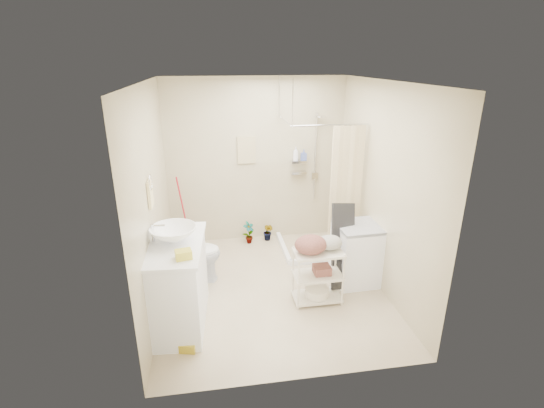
{
  "coord_description": "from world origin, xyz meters",
  "views": [
    {
      "loc": [
        -0.71,
        -4.42,
        2.83
      ],
      "look_at": [
        0.04,
        0.25,
        1.08
      ],
      "focal_mm": 26.0,
      "sensor_mm": 36.0,
      "label": 1
    }
  ],
  "objects_px": {
    "toilet": "(191,253)",
    "laundry_rack": "(318,271)",
    "vanity": "(176,284)",
    "washing_machine": "(357,253)"
  },
  "relations": [
    {
      "from": "toilet",
      "to": "laundry_rack",
      "type": "height_order",
      "value": "laundry_rack"
    },
    {
      "from": "vanity",
      "to": "toilet",
      "type": "relative_size",
      "value": 1.42
    },
    {
      "from": "washing_machine",
      "to": "laundry_rack",
      "type": "height_order",
      "value": "washing_machine"
    },
    {
      "from": "laundry_rack",
      "to": "washing_machine",
      "type": "bearing_deg",
      "value": 30.07
    },
    {
      "from": "toilet",
      "to": "laundry_rack",
      "type": "xyz_separation_m",
      "value": [
        1.54,
        -0.74,
        0.01
      ]
    },
    {
      "from": "toilet",
      "to": "washing_machine",
      "type": "bearing_deg",
      "value": -99.09
    },
    {
      "from": "vanity",
      "to": "washing_machine",
      "type": "height_order",
      "value": "vanity"
    },
    {
      "from": "laundry_rack",
      "to": "toilet",
      "type": "bearing_deg",
      "value": 153.8
    },
    {
      "from": "toilet",
      "to": "vanity",
      "type": "bearing_deg",
      "value": 172.72
    },
    {
      "from": "toilet",
      "to": "washing_machine",
      "type": "height_order",
      "value": "washing_machine"
    }
  ]
}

